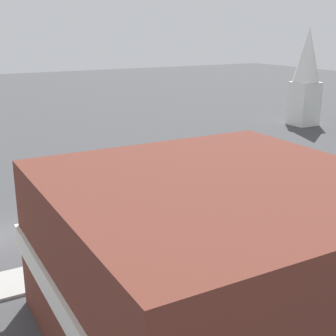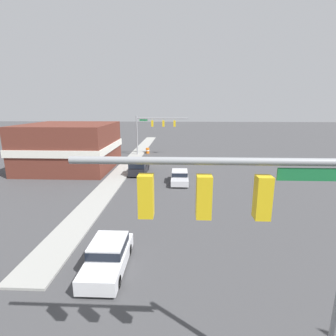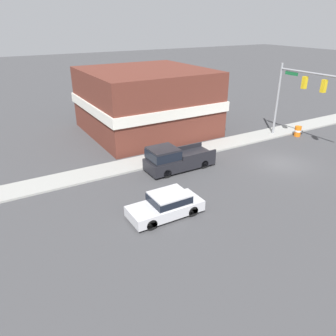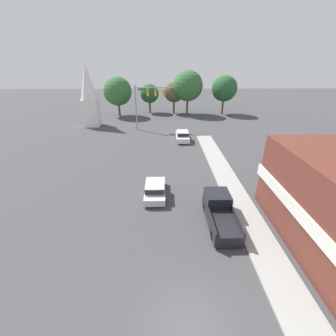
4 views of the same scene
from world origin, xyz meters
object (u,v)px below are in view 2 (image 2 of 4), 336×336
(car_lead, at_px, (180,176))
(pickup_truck_parked, at_px, (139,167))
(car_oncoming, at_px, (108,255))
(construction_barrel, at_px, (148,151))

(car_lead, bearing_deg, pickup_truck_parked, -34.89)
(pickup_truck_parked, bearing_deg, car_oncoming, 93.91)
(car_oncoming, height_order, construction_barrel, car_oncoming)
(car_oncoming, bearing_deg, car_lead, 76.62)
(car_lead, height_order, construction_barrel, car_lead)
(construction_barrel, bearing_deg, car_lead, 107.66)
(pickup_truck_parked, relative_size, construction_barrel, 5.31)
(car_oncoming, distance_m, pickup_truck_parked, 19.97)
(car_lead, relative_size, pickup_truck_parked, 0.82)
(car_oncoming, height_order, pickup_truck_parked, pickup_truck_parked)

